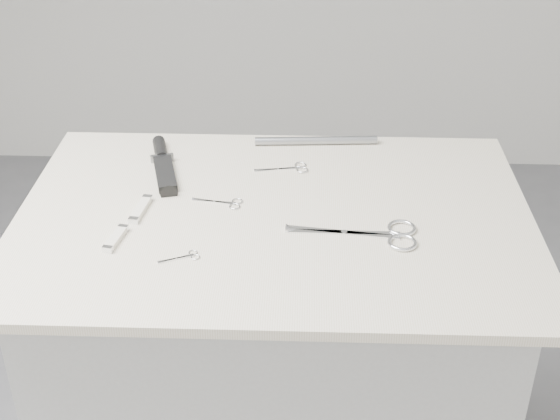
{
  "coord_description": "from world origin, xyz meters",
  "views": [
    {
      "loc": [
        0.06,
        -1.29,
        1.71
      ],
      "look_at": [
        0.01,
        0.01,
        0.92
      ],
      "focal_mm": 50.0,
      "sensor_mm": 36.0,
      "label": 1
    }
  ],
  "objects_px": {
    "plinth": "(275,392)",
    "large_shears": "(381,234)",
    "embroidery_scissors_a": "(225,203)",
    "sheathed_knife": "(163,162)",
    "pocket_knife_a": "(141,209)",
    "pocket_knife_b": "(116,239)",
    "embroidery_scissors_b": "(291,168)",
    "metal_rail": "(316,141)",
    "tiny_scissors": "(184,257)"
  },
  "relations": [
    {
      "from": "embroidery_scissors_a",
      "to": "sheathed_knife",
      "type": "distance_m",
      "value": 0.22
    },
    {
      "from": "pocket_knife_a",
      "to": "pocket_knife_b",
      "type": "bearing_deg",
      "value": 173.41
    },
    {
      "from": "tiny_scissors",
      "to": "pocket_knife_b",
      "type": "relative_size",
      "value": 0.88
    },
    {
      "from": "large_shears",
      "to": "embroidery_scissors_a",
      "type": "xyz_separation_m",
      "value": [
        -0.3,
        0.11,
        -0.0
      ]
    },
    {
      "from": "embroidery_scissors_b",
      "to": "pocket_knife_b",
      "type": "distance_m",
      "value": 0.43
    },
    {
      "from": "embroidery_scissors_b",
      "to": "sheathed_knife",
      "type": "xyz_separation_m",
      "value": [
        -0.28,
        0.0,
        0.01
      ]
    },
    {
      "from": "pocket_knife_a",
      "to": "pocket_knife_b",
      "type": "xyz_separation_m",
      "value": [
        -0.03,
        -0.11,
        -0.0
      ]
    },
    {
      "from": "sheathed_knife",
      "to": "plinth",
      "type": "bearing_deg",
      "value": -142.05
    },
    {
      "from": "large_shears",
      "to": "pocket_knife_a",
      "type": "bearing_deg",
      "value": 175.68
    },
    {
      "from": "embroidery_scissors_b",
      "to": "metal_rail",
      "type": "relative_size",
      "value": 0.42
    },
    {
      "from": "large_shears",
      "to": "pocket_knife_a",
      "type": "distance_m",
      "value": 0.47
    },
    {
      "from": "sheathed_knife",
      "to": "tiny_scissors",
      "type": "bearing_deg",
      "value": -179.16
    },
    {
      "from": "pocket_knife_b",
      "to": "metal_rail",
      "type": "xyz_separation_m",
      "value": [
        0.37,
        0.41,
        0.0
      ]
    },
    {
      "from": "embroidery_scissors_a",
      "to": "large_shears",
      "type": "bearing_deg",
      "value": -9.9
    },
    {
      "from": "embroidery_scissors_b",
      "to": "pocket_knife_a",
      "type": "distance_m",
      "value": 0.34
    },
    {
      "from": "large_shears",
      "to": "pocket_knife_a",
      "type": "relative_size",
      "value": 2.46
    },
    {
      "from": "embroidery_scissors_a",
      "to": "tiny_scissors",
      "type": "relative_size",
      "value": 1.36
    },
    {
      "from": "plinth",
      "to": "tiny_scissors",
      "type": "distance_m",
      "value": 0.52
    },
    {
      "from": "plinth",
      "to": "metal_rail",
      "type": "relative_size",
      "value": 3.25
    },
    {
      "from": "large_shears",
      "to": "embroidery_scissors_a",
      "type": "distance_m",
      "value": 0.32
    },
    {
      "from": "plinth",
      "to": "large_shears",
      "type": "xyz_separation_m",
      "value": [
        0.2,
        -0.07,
        0.47
      ]
    },
    {
      "from": "plinth",
      "to": "metal_rail",
      "type": "xyz_separation_m",
      "value": [
        0.08,
        0.31,
        0.48
      ]
    },
    {
      "from": "embroidery_scissors_b",
      "to": "pocket_knife_b",
      "type": "bearing_deg",
      "value": -147.36
    },
    {
      "from": "embroidery_scissors_b",
      "to": "tiny_scissors",
      "type": "xyz_separation_m",
      "value": [
        -0.18,
        -0.34,
        -0.0
      ]
    },
    {
      "from": "pocket_knife_a",
      "to": "pocket_knife_b",
      "type": "relative_size",
      "value": 1.17
    },
    {
      "from": "pocket_knife_b",
      "to": "metal_rail",
      "type": "distance_m",
      "value": 0.55
    },
    {
      "from": "sheathed_knife",
      "to": "embroidery_scissors_a",
      "type": "bearing_deg",
      "value": -150.48
    },
    {
      "from": "metal_rail",
      "to": "pocket_knife_a",
      "type": "bearing_deg",
      "value": -137.98
    },
    {
      "from": "embroidery_scissors_b",
      "to": "tiny_scissors",
      "type": "height_order",
      "value": "same"
    },
    {
      "from": "embroidery_scissors_b",
      "to": "metal_rail",
      "type": "xyz_separation_m",
      "value": [
        0.05,
        0.12,
        0.01
      ]
    },
    {
      "from": "embroidery_scissors_b",
      "to": "metal_rail",
      "type": "bearing_deg",
      "value": 55.59
    },
    {
      "from": "tiny_scissors",
      "to": "sheathed_knife",
      "type": "height_order",
      "value": "sheathed_knife"
    },
    {
      "from": "plinth",
      "to": "tiny_scissors",
      "type": "height_order",
      "value": "tiny_scissors"
    },
    {
      "from": "metal_rail",
      "to": "sheathed_knife",
      "type": "bearing_deg",
      "value": -160.58
    },
    {
      "from": "embroidery_scissors_b",
      "to": "pocket_knife_a",
      "type": "height_order",
      "value": "pocket_knife_a"
    },
    {
      "from": "plinth",
      "to": "sheathed_knife",
      "type": "relative_size",
      "value": 3.88
    },
    {
      "from": "pocket_knife_a",
      "to": "metal_rail",
      "type": "relative_size",
      "value": 0.35
    },
    {
      "from": "embroidery_scissors_a",
      "to": "pocket_knife_b",
      "type": "xyz_separation_m",
      "value": [
        -0.19,
        -0.14,
        0.0
      ]
    },
    {
      "from": "embroidery_scissors_a",
      "to": "embroidery_scissors_b",
      "type": "xyz_separation_m",
      "value": [
        0.13,
        0.15,
        0.0
      ]
    },
    {
      "from": "embroidery_scissors_a",
      "to": "metal_rail",
      "type": "xyz_separation_m",
      "value": [
        0.18,
        0.27,
        0.01
      ]
    },
    {
      "from": "embroidery_scissors_a",
      "to": "pocket_knife_b",
      "type": "relative_size",
      "value": 1.2
    },
    {
      "from": "sheathed_knife",
      "to": "pocket_knife_a",
      "type": "relative_size",
      "value": 2.37
    },
    {
      "from": "embroidery_scissors_a",
      "to": "metal_rail",
      "type": "relative_size",
      "value": 0.36
    },
    {
      "from": "sheathed_knife",
      "to": "metal_rail",
      "type": "relative_size",
      "value": 0.84
    },
    {
      "from": "embroidery_scissors_a",
      "to": "sheathed_knife",
      "type": "relative_size",
      "value": 0.43
    },
    {
      "from": "sheathed_knife",
      "to": "large_shears",
      "type": "bearing_deg",
      "value": -134.72
    },
    {
      "from": "plinth",
      "to": "tiny_scissors",
      "type": "bearing_deg",
      "value": -134.49
    },
    {
      "from": "pocket_knife_b",
      "to": "pocket_knife_a",
      "type": "bearing_deg",
      "value": -3.25
    },
    {
      "from": "embroidery_scissors_b",
      "to": "metal_rail",
      "type": "distance_m",
      "value": 0.13
    },
    {
      "from": "large_shears",
      "to": "tiny_scissors",
      "type": "bearing_deg",
      "value": -162.29
    }
  ]
}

